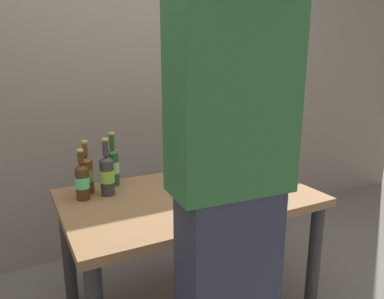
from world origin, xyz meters
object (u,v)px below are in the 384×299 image
person_figure (230,192)px  beer_bottle_dark (87,173)px  laptop (247,175)px  beer_bottle_green (113,165)px  beer_bottle_brown (107,174)px  beer_bottle_amber (82,181)px

person_figure → beer_bottle_dark: bearing=107.8°
laptop → beer_bottle_dark: size_ratio=1.47×
laptop → beer_bottle_green: 0.79m
beer_bottle_brown → person_figure: size_ratio=0.17×
beer_bottle_green → beer_bottle_brown: bearing=-117.2°
laptop → person_figure: bearing=-130.0°
beer_bottle_brown → person_figure: person_figure is taller
laptop → beer_bottle_amber: bearing=169.5°
beer_bottle_brown → beer_bottle_amber: bearing=-178.3°
beer_bottle_amber → beer_bottle_dark: bearing=64.7°
beer_bottle_dark → beer_bottle_amber: 0.09m
beer_bottle_green → person_figure: (0.14, -1.01, 0.15)m
beer_bottle_green → laptop: bearing=-23.5°
beer_bottle_dark → laptop: bearing=-16.1°
laptop → person_figure: size_ratio=0.23×
beer_bottle_green → person_figure: size_ratio=0.17×
beer_bottle_brown → beer_bottle_amber: beer_bottle_brown is taller
laptop → beer_bottle_brown: 0.82m
laptop → beer_bottle_brown: size_ratio=1.39×
beer_bottle_dark → person_figure: size_ratio=0.16×
beer_bottle_amber → laptop: bearing=-10.5°
laptop → beer_bottle_dark: 0.93m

